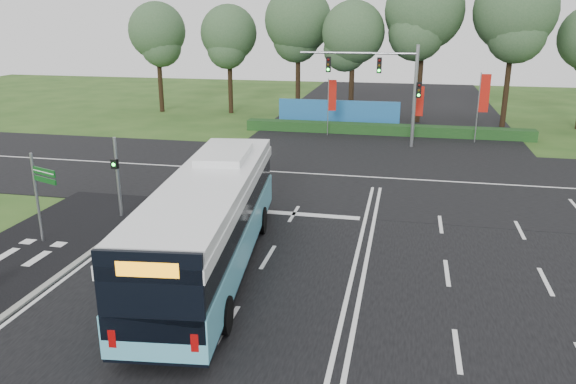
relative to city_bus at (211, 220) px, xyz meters
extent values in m
plane|color=#284B19|center=(5.01, 1.40, -1.91)|extent=(120.00, 120.00, 0.00)
cube|color=black|center=(5.01, 1.40, -1.89)|extent=(20.00, 120.00, 0.04)
cube|color=black|center=(5.01, 13.40, -1.88)|extent=(120.00, 14.00, 0.05)
cube|color=black|center=(-7.49, -1.60, -1.88)|extent=(5.00, 18.00, 0.06)
cube|color=gray|center=(-5.09, -1.60, -1.85)|extent=(0.25, 18.00, 0.12)
cube|color=#5BB7D2|center=(0.00, 0.01, -0.73)|extent=(4.30, 13.43, 1.21)
cube|color=black|center=(0.00, 0.01, -1.28)|extent=(4.26, 13.36, 0.33)
cube|color=black|center=(0.00, 0.01, 0.37)|extent=(4.17, 13.22, 1.04)
cube|color=white|center=(0.00, 0.01, 1.03)|extent=(4.30, 13.43, 0.38)
cube|color=white|center=(0.00, 0.01, 1.41)|extent=(4.18, 12.90, 0.38)
cube|color=white|center=(-0.33, 2.74, 1.74)|extent=(2.14, 3.48, 0.27)
cube|color=black|center=(0.78, -6.48, 0.42)|extent=(2.66, 0.44, 2.42)
cube|color=orange|center=(0.78, -6.52, 1.19)|extent=(1.54, 0.24, 0.38)
cylinder|color=black|center=(-1.73, 3.57, -1.34)|extent=(0.44, 1.17, 1.14)
cylinder|color=black|center=(0.84, 3.88, -1.34)|extent=(0.44, 1.17, 1.14)
cylinder|color=black|center=(-0.79, -4.29, -1.34)|extent=(0.44, 1.17, 1.14)
cylinder|color=black|center=(1.78, -3.98, -1.34)|extent=(0.44, 1.17, 1.14)
cylinder|color=gray|center=(-5.98, 4.48, -0.04)|extent=(0.15, 0.15, 3.73)
cube|color=black|center=(-5.98, 4.30, 0.65)|extent=(0.32, 0.23, 0.43)
sphere|color=#19F233|center=(-5.98, 4.20, 0.65)|extent=(0.15, 0.15, 0.15)
cylinder|color=gray|center=(-7.67, 1.05, -0.04)|extent=(0.11, 0.11, 3.73)
cube|color=#0D4816|center=(-7.02, 0.79, 1.17)|extent=(1.32, 0.57, 0.28)
cube|color=#0D4816|center=(-7.02, 0.79, 0.85)|extent=(1.32, 0.57, 0.21)
cube|color=white|center=(-7.02, 0.76, 1.17)|extent=(1.22, 0.49, 0.04)
cylinder|color=gray|center=(0.66, 24.67, 0.26)|extent=(0.07, 0.07, 4.34)
cube|color=#AF180F|center=(0.97, 24.75, 1.18)|extent=(0.57, 0.19, 2.31)
cylinder|color=gray|center=(7.14, 24.51, 0.12)|extent=(0.06, 0.06, 4.05)
cube|color=#AF180F|center=(7.43, 24.45, 0.97)|extent=(0.54, 0.15, 2.16)
cylinder|color=gray|center=(11.51, 24.37, 0.61)|extent=(0.08, 0.08, 5.04)
cube|color=#AF180F|center=(11.88, 24.40, 1.68)|extent=(0.67, 0.09, 2.69)
cylinder|color=gray|center=(7.01, 21.90, 1.59)|extent=(0.24, 0.24, 7.00)
cylinder|color=gray|center=(3.01, 21.90, 4.49)|extent=(8.00, 0.16, 0.16)
cube|color=black|center=(4.51, 21.90, 3.69)|extent=(0.32, 0.28, 1.05)
cube|color=black|center=(1.01, 21.90, 3.69)|extent=(0.32, 0.28, 1.05)
cube|color=black|center=(7.26, 21.90, 2.09)|extent=(0.32, 0.28, 1.05)
cube|color=#153A16|center=(5.01, 25.90, -1.51)|extent=(22.00, 1.20, 0.80)
cube|color=#1D5F9E|center=(1.01, 28.40, -0.81)|extent=(10.00, 0.30, 2.20)
cylinder|color=black|center=(-16.58, 32.66, 1.66)|extent=(0.44, 0.44, 7.14)
sphere|color=#30502F|center=(-16.58, 32.66, 5.61)|extent=(5.26, 5.26, 5.26)
cylinder|color=black|center=(-9.83, 33.28, 1.57)|extent=(0.44, 0.44, 6.96)
sphere|color=#30502F|center=(-9.83, 33.28, 5.42)|extent=(5.13, 5.13, 5.13)
cylinder|color=black|center=(-3.33, 33.14, 2.12)|extent=(0.44, 0.44, 8.05)
sphere|color=#30502F|center=(-3.33, 33.14, 6.57)|extent=(5.93, 5.93, 5.93)
cylinder|color=black|center=(1.75, 31.11, 1.66)|extent=(0.44, 0.44, 7.13)
sphere|color=#30502F|center=(1.75, 31.11, 5.60)|extent=(5.26, 5.26, 5.26)
cylinder|color=black|center=(7.46, 31.88, 2.48)|extent=(0.44, 0.44, 8.78)
sphere|color=#30502F|center=(7.46, 31.88, 7.34)|extent=(6.47, 6.47, 6.47)
cylinder|color=black|center=(14.37, 31.10, 2.48)|extent=(0.44, 0.44, 8.76)
sphere|color=#30502F|center=(14.37, 31.10, 7.32)|extent=(6.46, 6.46, 6.46)
camera|label=1|loc=(6.55, -17.65, 6.91)|focal=35.00mm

